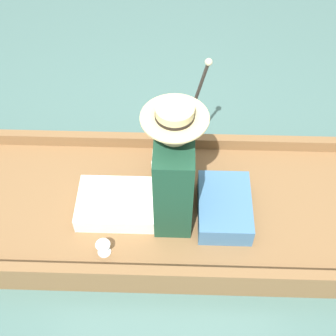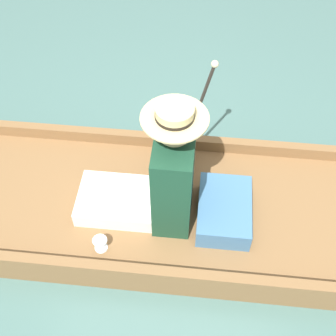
# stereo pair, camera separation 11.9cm
# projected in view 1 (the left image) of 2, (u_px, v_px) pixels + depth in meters

# --- Properties ---
(ground_plane) EXTENTS (16.00, 16.00, 0.00)m
(ground_plane) POSITION_uv_depth(u_px,v_px,m) (165.00, 217.00, 3.02)
(ground_plane) COLOR #476B66
(punt_boat) EXTENTS (1.05, 3.14, 0.23)m
(punt_boat) POSITION_uv_depth(u_px,v_px,m) (165.00, 210.00, 2.96)
(punt_boat) COLOR brown
(punt_boat) RESTS_ON ground_plane
(seat_cushion) EXTENTS (0.45, 0.31, 0.14)m
(seat_cushion) POSITION_uv_depth(u_px,v_px,m) (224.00, 207.00, 2.81)
(seat_cushion) COLOR teal
(seat_cushion) RESTS_ON punt_boat
(seated_person) EXTENTS (0.39, 0.75, 0.87)m
(seated_person) POSITION_uv_depth(u_px,v_px,m) (160.00, 178.00, 2.63)
(seated_person) COLOR white
(seated_person) RESTS_ON punt_boat
(teddy_bear) EXTENTS (0.30, 0.18, 0.43)m
(teddy_bear) POSITION_uv_depth(u_px,v_px,m) (171.00, 143.00, 2.97)
(teddy_bear) COLOR #846042
(teddy_bear) RESTS_ON punt_boat
(wine_glass) EXTENTS (0.08, 0.08, 0.09)m
(wine_glass) POSITION_uv_depth(u_px,v_px,m) (103.00, 247.00, 2.65)
(wine_glass) COLOR silver
(wine_glass) RESTS_ON punt_boat
(walking_cane) EXTENTS (0.04, 0.20, 0.80)m
(walking_cane) POSITION_uv_depth(u_px,v_px,m) (194.00, 103.00, 2.81)
(walking_cane) COLOR #2D2823
(walking_cane) RESTS_ON punt_boat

